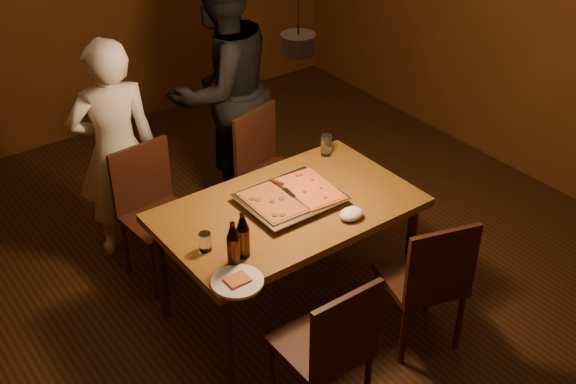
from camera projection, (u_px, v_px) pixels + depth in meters
room_shell at (298, 107)px, 3.82m from camera, size 6.00×6.00×6.00m
dining_table at (288, 217)px, 4.23m from camera, size 1.50×0.90×0.75m
chair_far_left at (152, 201)px, 4.63m from camera, size 0.45×0.45×0.49m
chair_far_right at (267, 160)px, 5.06m from camera, size 0.52×0.52×0.49m
chair_near_left at (331, 339)px, 3.57m from camera, size 0.42×0.42×0.49m
chair_near_right at (430, 273)px, 4.01m from camera, size 0.52×0.52×0.49m
pizza_tray at (291, 200)px, 4.21m from camera, size 0.58×0.49×0.05m
pizza_meat at (272, 202)px, 4.12m from camera, size 0.26×0.40×0.02m
pizza_cheese at (311, 188)px, 4.25m from camera, size 0.29×0.42×0.02m
spatula at (289, 193)px, 4.20m from camera, size 0.10×0.24×0.04m
beer_bottle_a at (233, 244)px, 3.67m from camera, size 0.07×0.07×0.26m
beer_bottle_b at (243, 235)px, 3.73m from camera, size 0.07×0.07×0.27m
water_glass_left at (205, 242)px, 3.81m from camera, size 0.07×0.07×0.11m
water_glass_right at (326, 145)px, 4.66m from camera, size 0.07×0.07×0.14m
plate_slice at (237, 281)px, 3.60m from camera, size 0.27×0.27×0.03m
napkin at (351, 214)px, 4.07m from camera, size 0.15×0.11×0.06m
diner_white at (115, 150)px, 4.70m from camera, size 0.62×0.47×1.54m
diner_dark at (222, 89)px, 5.14m from camera, size 1.00×0.84×1.84m
pendant_lamp at (298, 42)px, 3.63m from camera, size 0.18×0.18×1.10m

